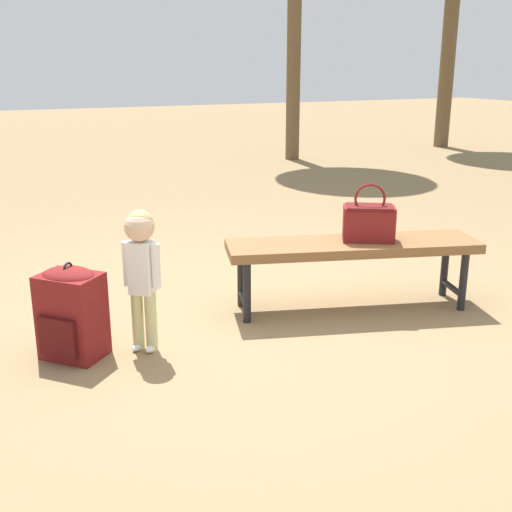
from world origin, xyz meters
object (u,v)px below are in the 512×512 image
backpack_large (71,310)px  park_bench (353,250)px  handbag (369,221)px  child_standing (141,259)px

backpack_large → park_bench: bearing=179.2°
handbag → backpack_large: 1.88m
handbag → child_standing: 1.49m
child_standing → handbag: bearing=-178.5°
child_standing → backpack_large: bearing=-12.6°
backpack_large → child_standing: bearing=167.4°
handbag → child_standing: (1.49, 0.04, -0.05)m
park_bench → child_standing: child_standing is taller
child_standing → backpack_large: 0.46m
park_bench → handbag: size_ratio=4.48×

